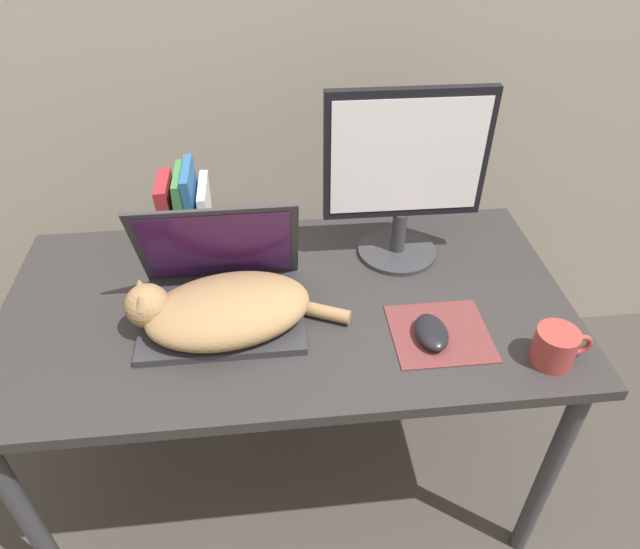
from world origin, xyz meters
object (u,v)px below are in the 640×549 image
book_row (187,214)px  mug (556,347)px  cat (222,309)px  laptop (221,293)px  computer_mouse (431,332)px  external_monitor (405,173)px

book_row → mug: book_row is taller
book_row → mug: (0.77, -0.47, -0.07)m
cat → book_row: 0.32m
laptop → computer_mouse: size_ratio=3.22×
mug → laptop: bearing=161.6°
external_monitor → computer_mouse: (0.01, -0.31, -0.21)m
laptop → mug: size_ratio=2.88×
cat → external_monitor: 0.53m
computer_mouse → book_row: 0.67m
laptop → mug: bearing=-18.4°
computer_mouse → mug: size_ratio=0.89×
external_monitor → mug: external_monitor is taller
external_monitor → book_row: size_ratio=1.84×
book_row → cat: bearing=-73.6°
cat → computer_mouse: cat is taller
computer_mouse → external_monitor: bearing=91.4°
cat → computer_mouse: (0.45, -0.08, -0.03)m
laptop → mug: (0.68, -0.23, -0.01)m
laptop → external_monitor: 0.51m
external_monitor → computer_mouse: 0.38m
laptop → cat: (0.00, -0.06, 0.00)m
computer_mouse → mug: bearing=-20.5°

